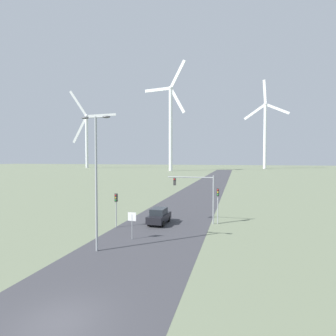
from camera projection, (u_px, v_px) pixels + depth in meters
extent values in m
plane|color=#667056|center=(59.00, 323.00, 12.03)|extent=(600.00, 600.00, 0.00)
cube|color=#38383D|center=(200.00, 192.00, 58.42)|extent=(10.00, 240.00, 0.01)
cylinder|color=#93999E|center=(96.00, 184.00, 21.18)|extent=(0.18, 0.18, 10.91)
cylinder|color=#93999E|center=(96.00, 117.00, 20.98)|extent=(1.88, 0.10, 0.10)
ellipsoid|color=#4C4C51|center=(85.00, 118.00, 21.22)|extent=(0.70, 0.32, 0.20)
ellipsoid|color=#4C4C51|center=(106.00, 117.00, 20.74)|extent=(0.70, 0.32, 0.20)
cylinder|color=#93999E|center=(132.00, 227.00, 24.45)|extent=(0.07, 0.07, 2.35)
cube|color=white|center=(132.00, 217.00, 24.41)|extent=(0.81, 0.01, 0.81)
cube|color=red|center=(132.00, 217.00, 24.42)|extent=(0.76, 0.02, 0.76)
cylinder|color=#93999E|center=(116.00, 210.00, 28.63)|extent=(0.11, 0.11, 3.73)
cube|color=#2D2D2D|center=(116.00, 198.00, 28.58)|extent=(0.28, 0.24, 0.90)
sphere|color=red|center=(116.00, 195.00, 28.44)|extent=(0.16, 0.16, 0.16)
sphere|color=gold|center=(116.00, 198.00, 28.45)|extent=(0.16, 0.16, 0.16)
sphere|color=green|center=(116.00, 200.00, 28.46)|extent=(0.16, 0.16, 0.16)
cylinder|color=#93999E|center=(218.00, 206.00, 30.15)|extent=(0.11, 0.11, 4.13)
cube|color=#2D2D2D|center=(218.00, 192.00, 30.09)|extent=(0.28, 0.24, 0.90)
sphere|color=red|center=(218.00, 190.00, 29.95)|extent=(0.16, 0.16, 0.16)
sphere|color=gold|center=(218.00, 192.00, 29.96)|extent=(0.16, 0.16, 0.16)
sphere|color=green|center=(218.00, 195.00, 29.97)|extent=(0.16, 0.16, 0.16)
cylinder|color=#93999E|center=(213.00, 200.00, 30.07)|extent=(0.14, 0.14, 5.60)
cylinder|color=#93999E|center=(190.00, 177.00, 30.66)|extent=(5.38, 0.12, 0.12)
cube|color=#2D2D2D|center=(175.00, 182.00, 31.16)|extent=(0.28, 0.24, 0.90)
sphere|color=red|center=(174.00, 179.00, 31.02)|extent=(0.18, 0.18, 0.18)
cube|color=black|center=(159.00, 217.00, 30.27)|extent=(1.90, 4.14, 0.80)
cube|color=#1E2328|center=(159.00, 211.00, 30.09)|extent=(1.61, 2.14, 0.70)
cylinder|color=black|center=(156.00, 218.00, 31.72)|extent=(0.22, 0.66, 0.66)
cylinder|color=black|center=(169.00, 219.00, 31.30)|extent=(0.22, 0.66, 0.66)
cylinder|color=black|center=(149.00, 223.00, 29.26)|extent=(0.22, 0.66, 0.66)
cylinder|color=black|center=(163.00, 224.00, 28.84)|extent=(0.22, 0.66, 0.66)
cylinder|color=silver|center=(87.00, 142.00, 207.73)|extent=(2.20, 2.20, 41.02)
sphere|color=silver|center=(87.00, 116.00, 206.99)|extent=(2.60, 2.60, 2.60)
cube|color=silver|center=(80.00, 130.00, 207.57)|extent=(11.76, 3.12, 21.18)
cube|color=silver|center=(102.00, 115.00, 206.54)|extent=(22.45, 5.54, 3.03)
cube|color=silver|center=(78.00, 103.00, 206.85)|extent=(13.74, 3.57, 20.12)
cylinder|color=silver|center=(171.00, 130.00, 158.90)|extent=(2.20, 2.20, 50.02)
sphere|color=silver|center=(171.00, 88.00, 157.98)|extent=(2.60, 2.60, 2.60)
cube|color=silver|center=(178.00, 74.00, 155.72)|extent=(10.08, 2.34, 15.63)
cube|color=silver|center=(157.00, 90.00, 161.89)|extent=(16.87, 3.59, 1.89)
cube|color=silver|center=(178.00, 101.00, 156.34)|extent=(9.93, 2.31, 15.70)
cylinder|color=silver|center=(265.00, 137.00, 194.00)|extent=(2.20, 2.20, 47.60)
sphere|color=silver|center=(265.00, 104.00, 193.13)|extent=(2.60, 2.60, 2.60)
cube|color=silver|center=(265.00, 92.00, 193.07)|extent=(3.03, 1.07, 17.44)
cube|color=silver|center=(254.00, 112.00, 196.70)|extent=(15.22, 3.46, 11.18)
cube|color=silver|center=(278.00, 109.00, 189.63)|extent=(16.17, 3.65, 9.24)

